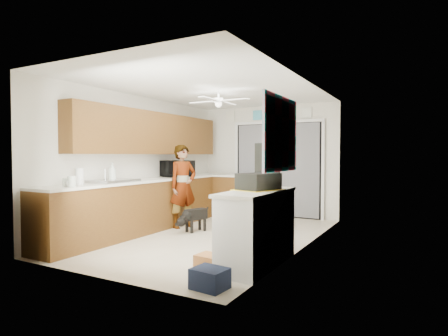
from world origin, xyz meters
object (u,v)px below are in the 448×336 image
at_px(dog, 196,219).
at_px(man, 183,186).
at_px(microwave, 177,169).
at_px(paper_towel_roll, 79,176).
at_px(navy_crate, 210,278).
at_px(suitcase, 258,182).
at_px(cardboard_box, 211,264).
at_px(soap_bottle, 112,172).
at_px(cup, 70,184).

bearing_deg(dog, man, 173.10).
relative_size(microwave, paper_towel_roll, 2.45).
distance_m(man, dog, 0.73).
height_order(microwave, paper_towel_roll, microwave).
relative_size(microwave, navy_crate, 1.73).
bearing_deg(paper_towel_roll, suitcase, 10.32).
bearing_deg(navy_crate, cardboard_box, 118.99).
bearing_deg(dog, navy_crate, -34.82).
bearing_deg(navy_crate, microwave, 130.59).
height_order(microwave, dog, microwave).
bearing_deg(man, soap_bottle, -179.87).
bearing_deg(dog, microwave, 164.41).
bearing_deg(navy_crate, suitcase, 86.35).
distance_m(paper_towel_roll, suitcase, 2.76).
bearing_deg(microwave, man, -108.89).
relative_size(cup, paper_towel_roll, 0.45).
distance_m(navy_crate, man, 3.41).
bearing_deg(dog, suitcase, -16.19).
relative_size(cardboard_box, dog, 0.58).
relative_size(microwave, dog, 1.03).
bearing_deg(soap_bottle, microwave, 86.18).
bearing_deg(paper_towel_roll, dog, 62.05).
xyz_separation_m(cup, paper_towel_roll, (-0.23, 0.35, 0.08)).
bearing_deg(cardboard_box, navy_crate, -61.01).
relative_size(man, dog, 2.69).
distance_m(microwave, cup, 2.69).
bearing_deg(man, navy_crate, -119.43).
xyz_separation_m(paper_towel_roll, dog, (0.94, 1.76, -0.83)).
bearing_deg(cup, soap_bottle, 102.00).
relative_size(microwave, cardboard_box, 1.76).
bearing_deg(dog, paper_towel_roll, -98.51).
bearing_deg(paper_towel_roll, cardboard_box, -3.64).
xyz_separation_m(microwave, cup, (0.10, -2.69, -0.12)).
height_order(cup, suitcase, suitcase).
xyz_separation_m(microwave, navy_crate, (2.52, -2.94, -1.00)).
xyz_separation_m(cup, navy_crate, (2.41, -0.25, -0.88)).
height_order(soap_bottle, cardboard_box, soap_bottle).
relative_size(microwave, man, 0.38).
xyz_separation_m(soap_bottle, cup, (0.22, -1.01, -0.12)).
xyz_separation_m(navy_crate, dog, (-1.70, 2.37, 0.12)).
height_order(paper_towel_roll, suitcase, paper_towel_roll).
bearing_deg(suitcase, paper_towel_roll, -151.96).
distance_m(cup, dog, 2.36).
bearing_deg(paper_towel_roll, cup, -57.32).
distance_m(cardboard_box, dog, 2.41).
relative_size(paper_towel_roll, suitcase, 0.50).
relative_size(paper_towel_roll, navy_crate, 0.71).
relative_size(cup, suitcase, 0.22).
bearing_deg(cup, paper_towel_roll, 122.68).
distance_m(paper_towel_roll, dog, 2.16).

